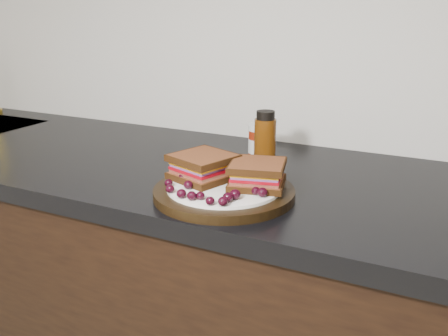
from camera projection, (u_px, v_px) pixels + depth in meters
The scene contains 29 objects.
countertop at pixel (242, 181), 1.14m from camera, with size 3.98×0.60×0.04m, color black.
plate at pixel (224, 192), 0.99m from camera, with size 0.28×0.28×0.02m, color black.
sandwich_left at pixel (203, 167), 1.01m from camera, with size 0.11×0.11×0.05m, color brown, non-canonical shape.
sandwich_right at pixel (257, 174), 0.97m from camera, with size 0.11×0.11×0.05m, color brown, non-canonical shape.
grape_0 at pixel (169, 183), 0.97m from camera, with size 0.02×0.02×0.02m, color black.
grape_1 at pixel (188, 185), 0.96m from camera, with size 0.02×0.02×0.02m, color black.
grape_2 at pixel (170, 189), 0.94m from camera, with size 0.02×0.02×0.02m, color black.
grape_3 at pixel (181, 194), 0.91m from camera, with size 0.02×0.02×0.02m, color black.
grape_4 at pixel (192, 196), 0.90m from camera, with size 0.02×0.02×0.02m, color black.
grape_5 at pixel (200, 196), 0.91m from camera, with size 0.02×0.02×0.02m, color black.
grape_6 at pixel (210, 201), 0.88m from camera, with size 0.02×0.02×0.02m, color black.
grape_7 at pixel (223, 201), 0.88m from camera, with size 0.02×0.02×0.02m, color black.
grape_8 at pixel (228, 197), 0.90m from camera, with size 0.02×0.02×0.02m, color black.
grape_9 at pixel (235, 194), 0.91m from camera, with size 0.02×0.02×0.02m, color black.
grape_10 at pixel (262, 192), 0.92m from camera, with size 0.02×0.02×0.02m, color black.
grape_11 at pixel (256, 191), 0.93m from camera, with size 0.02×0.02×0.02m, color black.
grape_12 at pixel (260, 187), 0.95m from camera, with size 0.02×0.02×0.02m, color black.
grape_13 at pixel (266, 182), 0.98m from camera, with size 0.02×0.02×0.02m, color black.
grape_14 at pixel (261, 178), 1.00m from camera, with size 0.02×0.02×0.02m, color black.
grape_15 at pixel (218, 173), 1.03m from camera, with size 0.02×0.02×0.02m, color black.
grape_16 at pixel (204, 170), 1.05m from camera, with size 0.02×0.02×0.02m, color black.
grape_17 at pixel (200, 173), 1.02m from camera, with size 0.02×0.02×0.02m, color black.
grape_18 at pixel (186, 176), 1.01m from camera, with size 0.02×0.02×0.02m, color black.
grape_19 at pixel (183, 178), 1.00m from camera, with size 0.02×0.02×0.02m, color black.
grape_20 at pixel (209, 175), 1.02m from camera, with size 0.02×0.02×0.02m, color black.
grape_21 at pixel (204, 176), 1.01m from camera, with size 0.01×0.01×0.01m, color black.
grape_22 at pixel (195, 179), 1.00m from camera, with size 0.01×0.01×0.01m, color black.
condiment_jar at pixel (261, 143), 1.21m from camera, with size 0.06×0.06×0.09m, color maroon.
oil_bottle at pixel (265, 141), 1.13m from camera, with size 0.05×0.05×0.14m, color #4C2607.
Camera 1 is at (0.44, 0.72, 1.26)m, focal length 40.00 mm.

